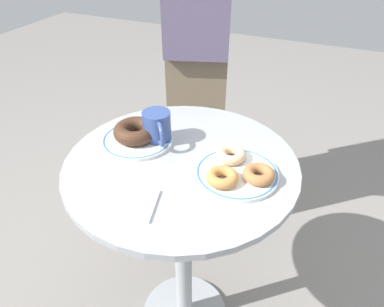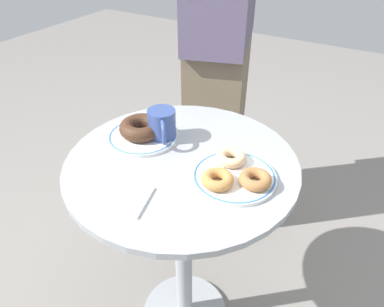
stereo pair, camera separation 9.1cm
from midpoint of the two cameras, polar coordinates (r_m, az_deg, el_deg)
name	(u,v)px [view 1 (the left image)]	position (r m, az deg, el deg)	size (l,w,h in m)	color
cafe_table	(183,222)	(1.08, -3.97, -11.11)	(0.62, 0.62, 0.74)	#999EA3
plate_left	(138,139)	(1.02, -11.30, 2.14)	(0.20, 0.20, 0.01)	white
plate_right	(237,173)	(0.88, 4.33, -3.31)	(0.21, 0.21, 0.01)	white
donut_chocolate	(135,131)	(1.01, -11.67, 3.50)	(0.12, 0.12, 0.04)	#422819
donut_cinnamon	(259,174)	(0.85, 7.74, -3.43)	(0.08, 0.08, 0.03)	#A36B3D
donut_glazed	(231,155)	(0.91, 3.48, -0.28)	(0.08, 0.08, 0.03)	#E0B789
donut_old_fashioned	(222,177)	(0.83, 1.80, -3.94)	(0.08, 0.08, 0.03)	#BC7F42
paper_napkin	(123,203)	(0.82, -14.20, -7.82)	(0.15, 0.10, 0.01)	white
coffee_mug	(157,128)	(0.99, -8.26, 4.06)	(0.09, 0.11, 0.09)	#334784
person_figure	(200,45)	(1.43, -0.59, 16.98)	(0.34, 0.47, 1.70)	brown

